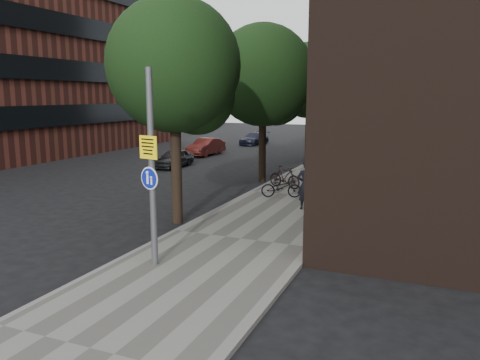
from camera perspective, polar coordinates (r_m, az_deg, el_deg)
The scene contains 15 objects.
ground at distance 11.40m, azimuth -7.67°, elevation -12.12°, with size 120.00×120.00×0.00m, color black.
sidewalk at distance 20.20m, azimuth 7.39°, elevation -2.00°, with size 4.50×60.00×0.12m, color slate.
curb_edge at distance 20.89m, azimuth 1.43°, elevation -1.50°, with size 0.15×60.00×0.13m, color slate.
street_tree_near at distance 15.85m, azimuth -7.56°, elevation 13.01°, with size 4.40×4.40×7.50m.
street_tree_mid at distance 23.59m, azimuth 3.10°, elevation 12.17°, with size 5.00×5.00×7.80m.
street_tree_far at distance 32.21m, azimuth 8.60°, elevation 11.57°, with size 5.00×5.00×7.80m.
signpost at distance 11.62m, azimuth -10.69°, elevation 1.44°, with size 0.56×0.16×4.87m.
pedestrian at distance 17.58m, azimuth 8.05°, elevation -0.58°, with size 0.67×0.44×1.85m, color black.
parked_bike_facade_near at distance 18.44m, azimuth 10.55°, elevation -1.72°, with size 0.57×1.63×0.86m, color black.
parked_bike_facade_far at distance 22.19m, azimuth 13.16°, elevation 0.34°, with size 0.45×1.61×0.97m, color black.
parked_bike_curb_near at distance 19.58m, azimuth 5.05°, elevation -0.86°, with size 0.58×1.67×0.88m, color black.
parked_bike_curb_far at distance 21.57m, azimuth 5.46°, elevation 0.37°, with size 0.48×1.71×1.03m, color black.
parked_car_near at distance 28.72m, azimuth -8.06°, elevation 2.63°, with size 1.30×3.24×1.10m, color black.
parked_car_mid at distance 34.31m, azimuth -4.18°, elevation 4.05°, with size 1.32×3.78×1.25m, color #551B18.
parked_car_far at distance 41.80m, azimuth 1.75°, elevation 5.08°, with size 1.52×3.75×1.09m, color black.
Camera 1 is at (5.40, -9.06, 4.33)m, focal length 35.00 mm.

